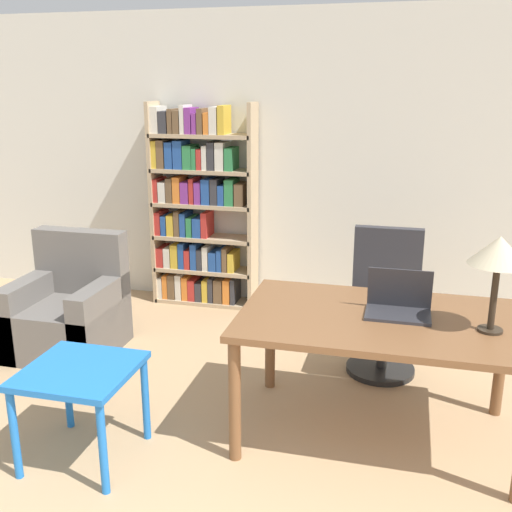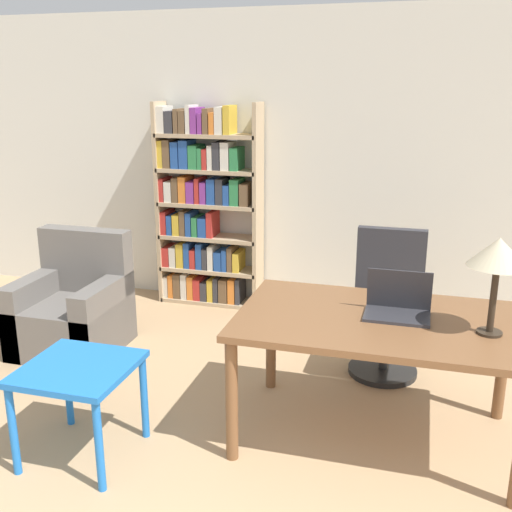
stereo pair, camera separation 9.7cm
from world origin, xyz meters
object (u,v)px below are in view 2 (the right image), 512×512
at_px(table_lamp, 498,255).
at_px(armchair, 73,312).
at_px(office_chair, 387,308).
at_px(bookshelf, 204,209).
at_px(desk, 378,332).
at_px(side_table_blue, 79,380).
at_px(laptop, 398,306).

xyz_separation_m(table_lamp, armchair, (-3.02, 0.71, -0.91)).
xyz_separation_m(office_chair, bookshelf, (-1.79, 0.99, 0.44)).
height_order(desk, armchair, armchair).
bearing_deg(office_chair, desk, -89.73).
relative_size(side_table_blue, bookshelf, 0.31).
bearing_deg(office_chair, bookshelf, 150.99).
bearing_deg(armchair, table_lamp, -13.29).
distance_m(desk, side_table_blue, 1.71).
xyz_separation_m(desk, office_chair, (-0.00, 0.94, -0.20)).
bearing_deg(office_chair, armchair, -173.09).
height_order(desk, bookshelf, bookshelf).
distance_m(side_table_blue, armchair, 1.55).
bearing_deg(laptop, table_lamp, -15.65).
height_order(table_lamp, office_chair, table_lamp).
distance_m(desk, table_lamp, 0.79).
xyz_separation_m(side_table_blue, bookshelf, (-0.21, 2.56, 0.45)).
distance_m(laptop, office_chair, 0.94).
height_order(laptop, office_chair, office_chair).
distance_m(laptop, bookshelf, 2.65).
bearing_deg(laptop, bookshelf, 135.40).
relative_size(side_table_blue, armchair, 0.64).
height_order(desk, table_lamp, table_lamp).
bearing_deg(office_chair, side_table_blue, -135.01).
relative_size(office_chair, bookshelf, 0.55).
distance_m(desk, office_chair, 0.96).
relative_size(desk, armchair, 1.74).
bearing_deg(laptop, desk, -144.86).
height_order(desk, side_table_blue, desk).
xyz_separation_m(desk, laptop, (0.10, 0.07, 0.15)).
relative_size(table_lamp, armchair, 0.57).
bearing_deg(table_lamp, bookshelf, 139.94).
height_order(table_lamp, bookshelf, bookshelf).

